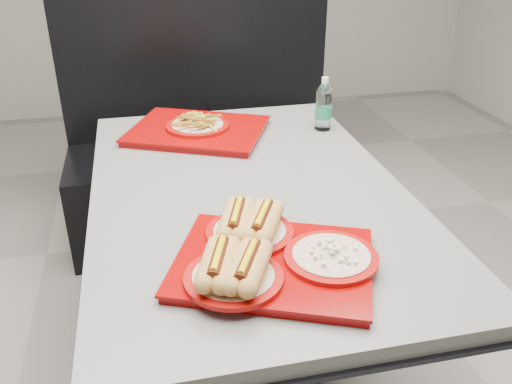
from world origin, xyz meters
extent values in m
plane|color=gray|center=(0.00, 0.00, 0.00)|extent=(6.00, 6.00, 0.00)
cylinder|color=black|center=(0.00, 0.00, 0.03)|extent=(0.52, 0.52, 0.05)
cylinder|color=black|center=(0.00, 0.00, 0.38)|extent=(0.11, 0.11, 0.66)
cube|color=black|center=(0.00, 0.00, 0.70)|extent=(0.92, 1.42, 0.01)
cube|color=slate|center=(0.00, 0.00, 0.73)|extent=(0.90, 1.40, 0.04)
cube|color=black|center=(0.00, 1.02, 0.23)|extent=(1.30, 0.55, 0.45)
cube|color=black|center=(0.00, 1.26, 0.80)|extent=(1.30, 0.10, 1.10)
cube|color=#7E0403|center=(-0.03, -0.41, 0.76)|extent=(0.52, 0.47, 0.02)
cube|color=#7E0403|center=(-0.03, -0.41, 0.77)|extent=(0.54, 0.49, 0.01)
cylinder|color=#8E0704|center=(-0.13, -0.47, 0.78)|extent=(0.21, 0.21, 0.01)
cylinder|color=beige|center=(-0.13, -0.47, 0.79)|extent=(0.18, 0.18, 0.00)
cylinder|color=#8E0704|center=(-0.06, -0.29, 0.78)|extent=(0.21, 0.21, 0.01)
cylinder|color=beige|center=(-0.06, -0.29, 0.79)|extent=(0.18, 0.18, 0.00)
cylinder|color=#8E0704|center=(0.10, -0.44, 0.78)|extent=(0.21, 0.21, 0.01)
cylinder|color=beige|center=(0.10, -0.44, 0.79)|extent=(0.18, 0.18, 0.00)
cube|color=#7E0403|center=(-0.09, 0.46, 0.76)|extent=(0.56, 0.51, 0.02)
cube|color=#7E0403|center=(-0.09, 0.46, 0.77)|extent=(0.58, 0.53, 0.01)
cylinder|color=#8E0704|center=(-0.09, 0.46, 0.78)|extent=(0.23, 0.23, 0.01)
cylinder|color=beige|center=(-0.09, 0.46, 0.79)|extent=(0.19, 0.19, 0.01)
cylinder|color=silver|center=(0.37, 0.41, 0.82)|extent=(0.06, 0.06, 0.14)
cylinder|color=#1C734D|center=(0.37, 0.41, 0.81)|extent=(0.06, 0.06, 0.04)
cone|color=silver|center=(0.37, 0.41, 0.91)|extent=(0.06, 0.06, 0.03)
cylinder|color=silver|center=(0.37, 0.41, 0.94)|extent=(0.03, 0.03, 0.02)
camera|label=1|loc=(-0.29, -1.39, 1.47)|focal=38.00mm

